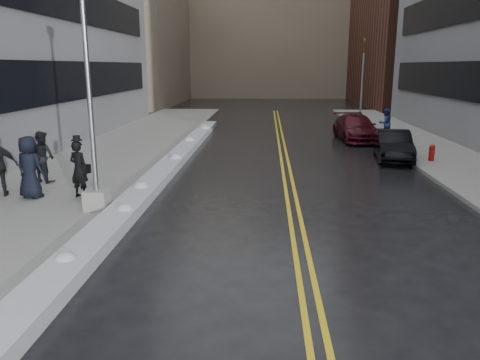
# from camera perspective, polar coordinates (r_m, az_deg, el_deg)

# --- Properties ---
(ground) EXTENTS (160.00, 160.00, 0.00)m
(ground) POSITION_cam_1_polar(r_m,az_deg,el_deg) (11.84, -4.96, -7.44)
(ground) COLOR black
(ground) RESTS_ON ground
(sidewalk_west) EXTENTS (5.50, 50.00, 0.15)m
(sidewalk_west) POSITION_cam_1_polar(r_m,az_deg,el_deg) (22.58, -15.92, 2.52)
(sidewalk_west) COLOR gray
(sidewalk_west) RESTS_ON ground
(sidewalk_east) EXTENTS (4.00, 50.00, 0.15)m
(sidewalk_east) POSITION_cam_1_polar(r_m,az_deg,el_deg) (22.92, 24.60, 1.95)
(sidewalk_east) COLOR gray
(sidewalk_east) RESTS_ON ground
(lane_line_left) EXTENTS (0.12, 50.00, 0.01)m
(lane_line_left) POSITION_cam_1_polar(r_m,az_deg,el_deg) (21.37, 5.10, 2.19)
(lane_line_left) COLOR gold
(lane_line_left) RESTS_ON ground
(lane_line_right) EXTENTS (0.12, 50.00, 0.01)m
(lane_line_right) POSITION_cam_1_polar(r_m,az_deg,el_deg) (21.38, 5.90, 2.17)
(lane_line_right) COLOR gold
(lane_line_right) RESTS_ON ground
(snow_ridge) EXTENTS (0.90, 30.00, 0.34)m
(snow_ridge) POSITION_cam_1_polar(r_m,az_deg,el_deg) (19.79, -8.75, 1.64)
(snow_ridge) COLOR silver
(snow_ridge) RESTS_ON ground
(building_west_far) EXTENTS (14.00, 22.00, 18.00)m
(building_west_far) POSITION_cam_1_polar(r_m,az_deg,el_deg) (57.73, -14.78, 18.03)
(building_west_far) COLOR gray
(building_west_far) RESTS_ON ground
(building_far) EXTENTS (36.00, 16.00, 22.00)m
(building_far) POSITION_cam_1_polar(r_m,az_deg,el_deg) (71.24, 3.73, 19.15)
(building_far) COLOR gray
(building_far) RESTS_ON ground
(lamppost) EXTENTS (0.65, 0.65, 7.62)m
(lamppost) POSITION_cam_1_polar(r_m,az_deg,el_deg) (13.94, -17.61, 5.96)
(lamppost) COLOR gray
(lamppost) RESTS_ON sidewalk_west
(fire_hydrant) EXTENTS (0.26, 0.26, 0.73)m
(fire_hydrant) POSITION_cam_1_polar(r_m,az_deg,el_deg) (22.49, 22.34, 3.20)
(fire_hydrant) COLOR maroon
(fire_hydrant) RESTS_ON sidewalk_east
(traffic_signal) EXTENTS (0.16, 0.20, 6.00)m
(traffic_signal) POSITION_cam_1_polar(r_m,az_deg,el_deg) (35.60, 14.68, 11.93)
(traffic_signal) COLOR gray
(traffic_signal) RESTS_ON sidewalk_east
(pedestrian_fedora) EXTENTS (0.78, 0.64, 1.84)m
(pedestrian_fedora) POSITION_cam_1_polar(r_m,az_deg,el_deg) (15.74, -19.03, 1.26)
(pedestrian_fedora) COLOR black
(pedestrian_fedora) RESTS_ON sidewalk_west
(pedestrian_b) EXTENTS (1.11, 1.00, 1.86)m
(pedestrian_b) POSITION_cam_1_polar(r_m,az_deg,el_deg) (18.30, -22.93, 2.63)
(pedestrian_b) COLOR black
(pedestrian_b) RESTS_ON sidewalk_west
(pedestrian_c) EXTENTS (1.12, 0.89, 2.00)m
(pedestrian_c) POSITION_cam_1_polar(r_m,az_deg,el_deg) (16.21, -24.27, 1.42)
(pedestrian_c) COLOR black
(pedestrian_c) RESTS_ON sidewalk_west
(pedestrian_east) EXTENTS (1.01, 0.90, 1.71)m
(pedestrian_east) POSITION_cam_1_polar(r_m,az_deg,el_deg) (28.78, 17.30, 6.63)
(pedestrian_east) COLOR navy
(pedestrian_east) RESTS_ON sidewalk_east
(car_black) EXTENTS (1.98, 4.33, 1.38)m
(car_black) POSITION_cam_1_polar(r_m,az_deg,el_deg) (22.80, 18.15, 4.03)
(car_black) COLOR black
(car_black) RESTS_ON ground
(car_maroon) EXTENTS (2.30, 5.14, 1.46)m
(car_maroon) POSITION_cam_1_polar(r_m,az_deg,el_deg) (28.36, 13.95, 6.19)
(car_maroon) COLOR #400A14
(car_maroon) RESTS_ON ground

